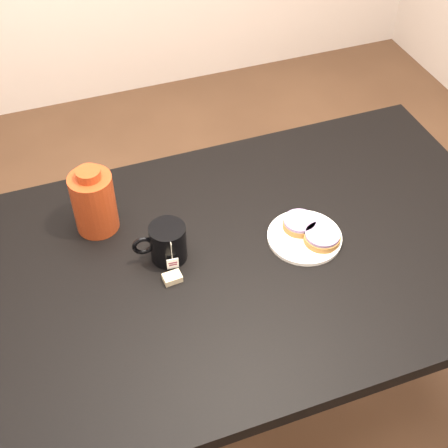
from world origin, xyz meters
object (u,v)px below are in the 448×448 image
Objects in this scene: mug at (167,243)px; bagel_back at (300,223)px; plate at (305,237)px; bagel_front at (322,237)px; teabag_pouch at (172,278)px; bagel_package at (94,202)px; table at (257,271)px.

bagel_back is at bearing 1.19° from mug.
plate is at bearing -4.39° from mug.
bagel_front is 0.40m from teabag_pouch.
teabag_pouch is (-0.37, -0.02, 0.00)m from plate.
teabag_pouch is 0.23× the size of bagel_package.
bagel_front is at bearing -42.05° from plate.
mug reaches higher than teabag_pouch.
bagel_back is 0.54m from bagel_package.
bagel_back is 2.81× the size of teabag_pouch.
bagel_package is (-0.50, 0.23, 0.08)m from plate.
bagel_front is at bearing -62.80° from bagel_back.
table is 0.47m from bagel_package.
teabag_pouch reaches higher than table.
bagel_front is (0.03, -0.03, 0.02)m from plate.
bagel_back and bagel_front have the same top height.
plate is 1.44× the size of bagel_front.
table is at bearing 168.22° from bagel_front.
mug is 0.73× the size of bagel_package.
plate is 0.56m from bagel_package.
mug is 0.23m from bagel_package.
mug is 3.15× the size of teabag_pouch.
table is 7.22× the size of bagel_package.
table is 0.26m from teabag_pouch.
table is at bearing -166.36° from bagel_back.
bagel_back is 0.37m from teabag_pouch.
table is 31.11× the size of teabag_pouch.
bagel_back is at bearing 117.20° from bagel_front.
bagel_package is at bearing 117.89° from teabag_pouch.
bagel_front is 0.70× the size of bagel_package.
table is at bearing 5.03° from teabag_pouch.
bagel_back is (0.13, 0.03, 0.11)m from table.
bagel_front is 3.02× the size of teabag_pouch.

